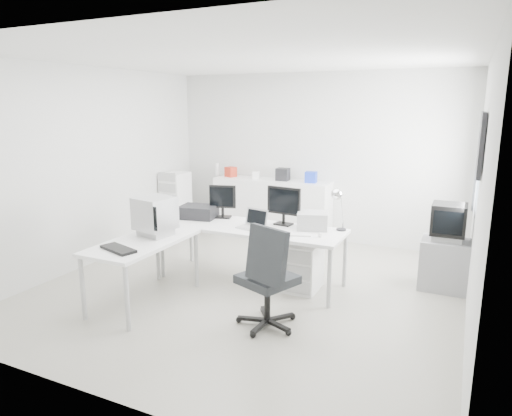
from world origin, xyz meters
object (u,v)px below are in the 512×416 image
at_px(laser_printer, 312,221).
at_px(office_chair, 267,274).
at_px(crt_monitor, 155,215).
at_px(drawer_pedestal, 303,266).
at_px(sideboard, 272,209).
at_px(lcd_monitor_large, 284,206).
at_px(filing_cabinet, 176,204).
at_px(lcd_monitor_small, 223,201).
at_px(laptop, 251,221).
at_px(crt_tv, 448,223).
at_px(tv_cabinet, 444,264).
at_px(main_desk, 251,254).
at_px(side_desk, 144,271).
at_px(inkjet_printer, 198,212).

distance_m(laser_printer, office_chair, 1.29).
bearing_deg(crt_monitor, laser_printer, 44.92).
distance_m(drawer_pedestal, sideboard, 2.36).
xyz_separation_m(lcd_monitor_large, crt_monitor, (-1.20, -1.10, -0.00)).
height_order(laser_printer, filing_cabinet, filing_cabinet).
distance_m(lcd_monitor_small, crt_monitor, 1.14).
height_order(lcd_monitor_large, laptop, lcd_monitor_large).
bearing_deg(crt_tv, lcd_monitor_large, -163.66).
height_order(crt_monitor, tv_cabinet, crt_monitor).
bearing_deg(crt_tv, crt_monitor, -152.04).
height_order(main_desk, side_desk, same).
distance_m(main_desk, inkjet_printer, 0.97).
distance_m(laptop, crt_tv, 2.43).
distance_m(laptop, sideboard, 2.24).
relative_size(laptop, crt_tv, 0.62).
height_order(lcd_monitor_small, office_chair, lcd_monitor_small).
height_order(side_desk, tv_cabinet, side_desk).
xyz_separation_m(lcd_monitor_large, tv_cabinet, (1.95, 0.57, -0.68)).
xyz_separation_m(inkjet_printer, filing_cabinet, (-1.35, 1.39, -0.28)).
xyz_separation_m(laptop, filing_cabinet, (-2.25, 1.59, -0.29)).
xyz_separation_m(main_desk, tv_cabinet, (2.30, 0.82, -0.06)).
height_order(main_desk, laser_printer, laser_printer).
bearing_deg(lcd_monitor_small, crt_monitor, -121.62).
relative_size(sideboard, filing_cabinet, 1.83).
xyz_separation_m(drawer_pedestal, crt_tv, (1.60, 0.77, 0.56)).
distance_m(side_desk, laptop, 1.43).
bearing_deg(laptop, office_chair, -43.07).
relative_size(laser_printer, tv_cabinet, 0.59).
bearing_deg(lcd_monitor_small, filing_cabinet, 126.76).
height_order(tv_cabinet, filing_cabinet, filing_cabinet).
distance_m(main_desk, crt_tv, 2.49).
height_order(side_desk, lcd_monitor_large, lcd_monitor_large).
relative_size(lcd_monitor_small, crt_monitor, 0.95).
distance_m(lcd_monitor_large, office_chair, 1.40).
distance_m(office_chair, sideboard, 3.32).
relative_size(main_desk, inkjet_printer, 5.01).
bearing_deg(laptop, filing_cabinet, 157.42).
height_order(drawer_pedestal, office_chair, office_chair).
height_order(main_desk, crt_monitor, crt_monitor).
xyz_separation_m(lcd_monitor_small, sideboard, (-0.03, 1.78, -0.47)).
relative_size(drawer_pedestal, office_chair, 0.53).
relative_size(lcd_monitor_large, crt_tv, 0.98).
distance_m(drawer_pedestal, laptop, 0.86).
height_order(main_desk, tv_cabinet, main_desk).
distance_m(side_desk, tv_cabinet, 3.69).
relative_size(side_desk, laser_printer, 3.76).
bearing_deg(crt_tv, laser_printer, -158.78).
bearing_deg(tv_cabinet, lcd_monitor_small, -168.66).
bearing_deg(inkjet_printer, office_chair, -46.22).
xyz_separation_m(side_desk, filing_cabinet, (-1.35, 2.59, 0.18)).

